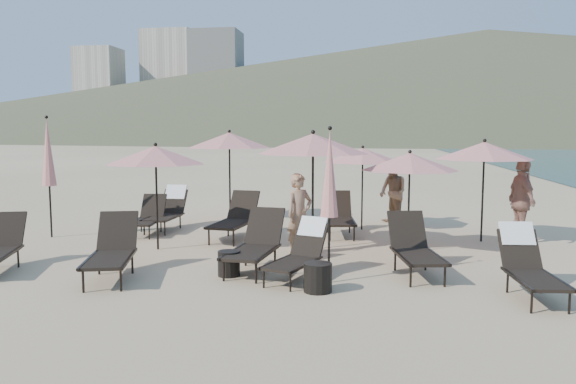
# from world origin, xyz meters

# --- Properties ---
(ground) EXTENTS (800.00, 800.00, 0.00)m
(ground) POSITION_xyz_m (0.00, 0.00, 0.00)
(ground) COLOR #D6BA8C
(ground) RESTS_ON ground
(volcanic_headland) EXTENTS (690.00, 690.00, 55.00)m
(volcanic_headland) POSITION_xyz_m (71.37, 302.62, 26.49)
(volcanic_headland) COLOR brown
(volcanic_headland) RESTS_ON ground
(hotel_skyline) EXTENTS (109.00, 82.00, 55.00)m
(hotel_skyline) POSITION_xyz_m (-93.62, 271.21, 24.18)
(hotel_skyline) COLOR beige
(hotel_skyline) RESTS_ON ground
(lounger_1) EXTENTS (1.13, 1.92, 1.04)m
(lounger_1) POSITION_xyz_m (-3.18, -0.33, 0.49)
(lounger_1) COLOR black
(lounger_1) RESTS_ON ground
(lounger_2) EXTENTS (0.88, 1.87, 1.04)m
(lounger_2) POSITION_xyz_m (-0.89, 0.55, 0.49)
(lounger_2) COLOR black
(lounger_2) RESTS_ON ground
(lounger_3) EXTENTS (1.03, 1.66, 0.98)m
(lounger_3) POSITION_xyz_m (-0.04, 0.13, 0.47)
(lounger_3) COLOR black
(lounger_3) RESTS_ON ground
(lounger_4) EXTENTS (0.98, 1.85, 1.01)m
(lounger_4) POSITION_xyz_m (1.91, 0.69, 0.47)
(lounger_4) COLOR black
(lounger_4) RESTS_ON ground
(lounger_5) EXTENTS (0.75, 1.71, 1.03)m
(lounger_5) POSITION_xyz_m (3.51, -0.38, 0.49)
(lounger_5) COLOR black
(lounger_5) RESTS_ON ground
(lounger_6) EXTENTS (0.67, 1.74, 1.08)m
(lounger_6) POSITION_xyz_m (-3.97, 4.41, 0.51)
(lounger_6) COLOR black
(lounger_6) RESTS_ON ground
(lounger_7) EXTENTS (0.75, 1.63, 0.91)m
(lounger_7) POSITION_xyz_m (-4.22, 3.71, 0.42)
(lounger_7) COLOR black
(lounger_7) RESTS_ON ground
(lounger_8) EXTENTS (0.91, 1.90, 1.05)m
(lounger_8) POSITION_xyz_m (-1.96, 3.40, 0.49)
(lounger_8) COLOR black
(lounger_8) RESTS_ON ground
(lounger_9) EXTENTS (0.88, 1.81, 1.00)m
(lounger_9) POSITION_xyz_m (0.40, 4.25, 0.47)
(lounger_9) COLOR black
(lounger_9) RESTS_ON ground
(umbrella_open_0) EXTENTS (2.09, 2.09, 2.25)m
(umbrella_open_0) POSITION_xyz_m (-3.30, 2.01, 1.99)
(umbrella_open_0) COLOR black
(umbrella_open_0) RESTS_ON ground
(umbrella_open_1) EXTENTS (2.33, 2.33, 2.51)m
(umbrella_open_1) POSITION_xyz_m (-0.07, 2.49, 2.22)
(umbrella_open_1) COLOR black
(umbrella_open_1) RESTS_ON ground
(umbrella_open_2) EXTENTS (1.96, 1.96, 2.11)m
(umbrella_open_2) POSITION_xyz_m (1.91, 2.48, 1.86)
(umbrella_open_2) COLOR black
(umbrella_open_2) RESTS_ON ground
(umbrella_open_3) EXTENTS (2.35, 2.35, 2.53)m
(umbrella_open_3) POSITION_xyz_m (-2.76, 6.03, 2.24)
(umbrella_open_3) COLOR black
(umbrella_open_3) RESTS_ON ground
(umbrella_open_4) EXTENTS (1.98, 1.98, 2.13)m
(umbrella_open_4) POSITION_xyz_m (0.92, 5.07, 1.88)
(umbrella_open_4) COLOR black
(umbrella_open_4) RESTS_ON ground
(umbrella_open_5) EXTENTS (2.15, 2.15, 2.32)m
(umbrella_open_5) POSITION_xyz_m (3.63, 3.92, 2.05)
(umbrella_open_5) COLOR black
(umbrella_open_5) RESTS_ON ground
(umbrella_closed_0) EXTENTS (0.30, 0.30, 2.57)m
(umbrella_closed_0) POSITION_xyz_m (0.47, -0.09, 1.79)
(umbrella_closed_0) COLOR black
(umbrella_closed_0) RESTS_ON ground
(umbrella_closed_1) EXTENTS (0.33, 0.33, 2.85)m
(umbrella_closed_1) POSITION_xyz_m (-6.29, 2.95, 1.98)
(umbrella_closed_1) COLOR black
(umbrella_closed_1) RESTS_ON ground
(side_table_0) EXTENTS (0.38, 0.38, 0.43)m
(side_table_0) POSITION_xyz_m (-1.26, 0.10, 0.22)
(side_table_0) COLOR black
(side_table_0) RESTS_ON ground
(side_table_1) EXTENTS (0.44, 0.44, 0.45)m
(side_table_1) POSITION_xyz_m (0.34, -0.64, 0.23)
(side_table_1) COLOR black
(side_table_1) RESTS_ON ground
(beachgoer_a) EXTENTS (0.71, 0.70, 1.64)m
(beachgoer_a) POSITION_xyz_m (-0.28, 1.93, 0.82)
(beachgoer_a) COLOR #A77A5A
(beachgoer_a) RESTS_ON ground
(beachgoer_b) EXTENTS (0.99, 1.05, 1.71)m
(beachgoer_b) POSITION_xyz_m (1.72, 6.06, 0.86)
(beachgoer_b) COLOR #966F4D
(beachgoer_b) RESTS_ON ground
(beachgoer_c) EXTENTS (0.66, 1.17, 1.89)m
(beachgoer_c) POSITION_xyz_m (4.44, 3.82, 0.94)
(beachgoer_c) COLOR #AF7863
(beachgoer_c) RESTS_ON ground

